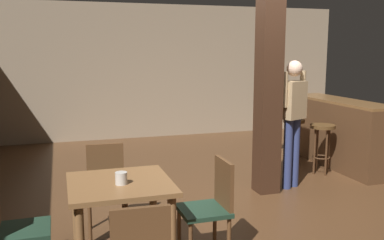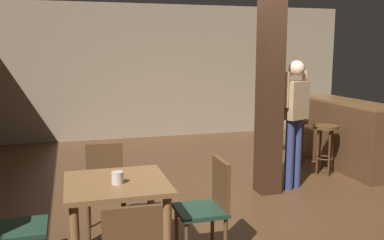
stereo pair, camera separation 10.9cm
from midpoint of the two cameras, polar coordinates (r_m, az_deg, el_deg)
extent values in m
plane|color=#4C301C|center=(5.29, 7.58, -11.29)|extent=(10.80, 10.80, 0.00)
cube|color=gray|center=(9.24, -4.09, 6.48)|extent=(8.00, 0.10, 2.80)
cube|color=#382114|center=(5.55, 9.61, 4.50)|extent=(0.28, 0.28, 2.80)
cube|color=brown|center=(3.66, -10.44, -8.41)|extent=(0.85, 0.85, 0.04)
cylinder|color=brown|center=(4.17, -5.96, -11.68)|extent=(0.07, 0.07, 0.73)
cylinder|color=brown|center=(4.10, -15.92, -12.36)|extent=(0.07, 0.07, 0.73)
cylinder|color=brown|center=(3.53, -3.59, -15.66)|extent=(0.07, 0.07, 0.73)
cube|color=#1E3828|center=(4.44, -12.00, -9.34)|extent=(0.45, 0.45, 0.04)
cube|color=brown|center=(4.56, -12.17, -5.89)|extent=(0.38, 0.06, 0.45)
cylinder|color=brown|center=(4.36, -9.47, -12.76)|extent=(0.04, 0.04, 0.43)
cylinder|color=brown|center=(4.35, -14.18, -12.96)|extent=(0.04, 0.04, 0.43)
cylinder|color=brown|center=(4.69, -9.79, -11.17)|extent=(0.04, 0.04, 0.43)
cylinder|color=brown|center=(4.68, -14.15, -11.36)|extent=(0.04, 0.04, 0.43)
cube|color=#1E3828|center=(3.74, -22.44, -13.48)|extent=(0.42, 0.42, 0.04)
cube|color=#1E3828|center=(3.87, 0.71, -11.98)|extent=(0.42, 0.42, 0.04)
cube|color=brown|center=(3.85, 3.46, -8.53)|extent=(0.04, 0.38, 0.45)
cylinder|color=brown|center=(4.06, -2.52, -14.34)|extent=(0.04, 0.04, 0.43)
cylinder|color=brown|center=(3.86, 4.11, -15.68)|extent=(0.04, 0.04, 0.43)
cylinder|color=brown|center=(4.16, 2.28, -13.76)|extent=(0.04, 0.04, 0.43)
cylinder|color=beige|center=(3.57, -10.29, -7.65)|extent=(0.10, 0.10, 0.10)
cube|color=tan|center=(5.81, 12.84, 2.62)|extent=(0.39, 0.32, 0.50)
sphere|color=beige|center=(5.78, 12.99, 6.71)|extent=(0.28, 0.28, 0.21)
cylinder|color=navy|center=(6.00, 13.05, -4.22)|extent=(0.16, 0.16, 0.95)
cylinder|color=navy|center=(5.87, 12.12, -4.48)|extent=(0.16, 0.16, 0.95)
cylinder|color=tan|center=(5.95, 14.02, 4.18)|extent=(0.10, 0.10, 0.46)
cylinder|color=tan|center=(5.64, 11.71, 4.00)|extent=(0.10, 0.10, 0.46)
cube|color=brown|center=(7.20, 18.87, 2.42)|extent=(0.56, 2.12, 0.04)
cube|color=#4C301C|center=(7.23, 18.00, -1.82)|extent=(0.36, 2.12, 1.03)
cylinder|color=#4C3319|center=(6.65, 16.58, -0.82)|extent=(0.37, 0.37, 0.05)
torus|color=#422816|center=(6.75, 16.40, -4.77)|extent=(0.26, 0.26, 0.02)
cylinder|color=#422816|center=(6.83, 15.88, -3.76)|extent=(0.03, 0.03, 0.70)
cylinder|color=#422816|center=(6.63, 17.01, -4.19)|extent=(0.03, 0.03, 0.70)
cylinder|color=#422816|center=(6.80, 17.28, -3.89)|extent=(0.03, 0.03, 0.70)
cylinder|color=#422816|center=(6.66, 15.57, -4.06)|extent=(0.03, 0.03, 0.70)
cylinder|color=#4C3319|center=(7.09, 13.03, -0.13)|extent=(0.34, 0.34, 0.05)
torus|color=#4C301C|center=(7.18, 12.89, -3.81)|extent=(0.24, 0.24, 0.02)
cylinder|color=#4C301C|center=(7.26, 12.48, -2.89)|extent=(0.03, 0.03, 0.69)
cylinder|color=#4C301C|center=(7.07, 13.37, -3.25)|extent=(0.03, 0.03, 0.69)
cylinder|color=#4C301C|center=(7.22, 13.68, -3.00)|extent=(0.03, 0.03, 0.69)
cylinder|color=#4C301C|center=(7.11, 12.14, -3.13)|extent=(0.03, 0.03, 0.69)
cylinder|color=#4C3319|center=(7.74, 10.01, 1.10)|extent=(0.35, 0.35, 0.05)
torus|color=#382114|center=(7.83, 9.90, -2.51)|extent=(0.25, 0.25, 0.02)
cylinder|color=#382114|center=(7.91, 9.55, -1.63)|extent=(0.03, 0.03, 0.74)
cylinder|color=#382114|center=(7.71, 10.31, -1.93)|extent=(0.03, 0.03, 0.74)
cylinder|color=#382114|center=(7.86, 10.67, -1.72)|extent=(0.03, 0.03, 0.74)
cylinder|color=#382114|center=(7.76, 9.17, -1.83)|extent=(0.03, 0.03, 0.74)
camera|label=1|loc=(0.05, -90.64, -0.11)|focal=40.00mm
camera|label=2|loc=(0.05, 89.36, 0.11)|focal=40.00mm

